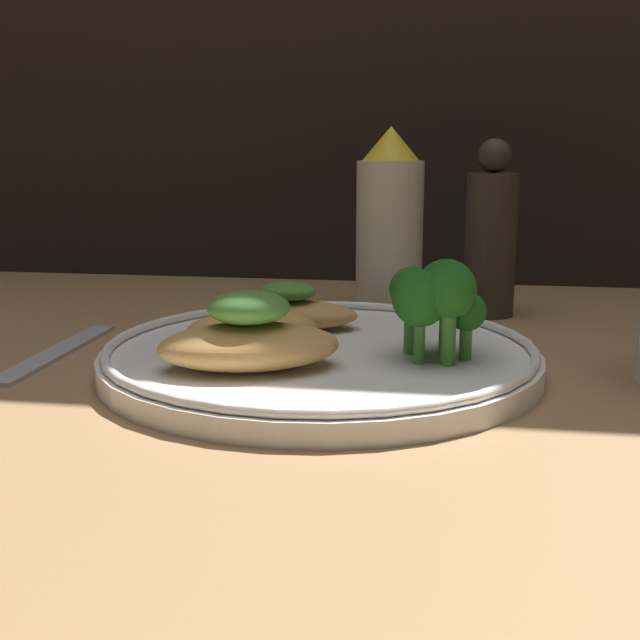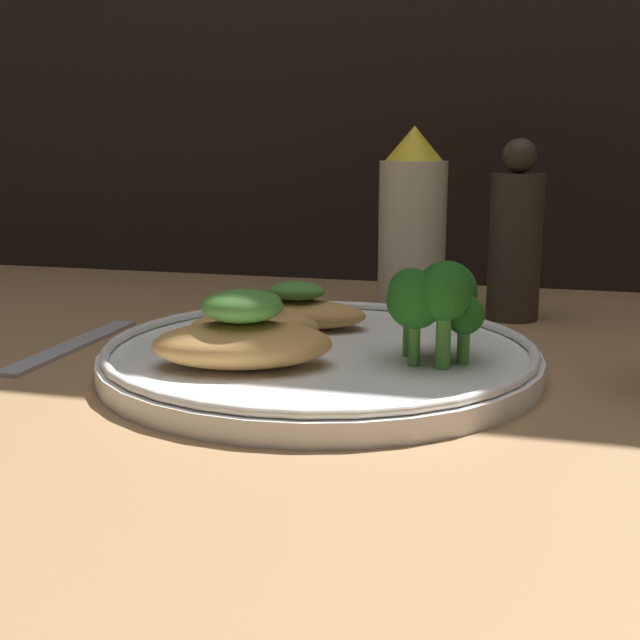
{
  "view_description": "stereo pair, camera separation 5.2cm",
  "coord_description": "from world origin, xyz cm",
  "px_view_note": "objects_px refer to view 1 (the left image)",
  "views": [
    {
      "loc": [
        8.07,
        -50.44,
        14.53
      ],
      "look_at": [
        0.0,
        0.0,
        3.4
      ],
      "focal_mm": 45.0,
      "sensor_mm": 36.0,
      "label": 1
    },
    {
      "loc": [
        13.18,
        -49.35,
        14.53
      ],
      "look_at": [
        0.0,
        0.0,
        3.4
      ],
      "focal_mm": 45.0,
      "sensor_mm": 36.0,
      "label": 2
    }
  ],
  "objects_px": {
    "broccoli_bunch": "(438,296)",
    "pepper_grinder": "(491,237)",
    "sauce_bottle": "(389,225)",
    "plate": "(320,356)"
  },
  "relations": [
    {
      "from": "broccoli_bunch",
      "to": "pepper_grinder",
      "type": "bearing_deg",
      "value": 78.67
    },
    {
      "from": "pepper_grinder",
      "to": "sauce_bottle",
      "type": "bearing_deg",
      "value": 180.0
    },
    {
      "from": "sauce_bottle",
      "to": "pepper_grinder",
      "type": "bearing_deg",
      "value": 0.0
    },
    {
      "from": "plate",
      "to": "pepper_grinder",
      "type": "bearing_deg",
      "value": 59.41
    },
    {
      "from": "plate",
      "to": "broccoli_bunch",
      "type": "bearing_deg",
      "value": -7.09
    },
    {
      "from": "sauce_bottle",
      "to": "pepper_grinder",
      "type": "distance_m",
      "value": 0.09
    },
    {
      "from": "pepper_grinder",
      "to": "plate",
      "type": "bearing_deg",
      "value": -120.59
    },
    {
      "from": "broccoli_bunch",
      "to": "pepper_grinder",
      "type": "distance_m",
      "value": 0.21
    },
    {
      "from": "sauce_bottle",
      "to": "plate",
      "type": "bearing_deg",
      "value": -98.57
    },
    {
      "from": "sauce_bottle",
      "to": "pepper_grinder",
      "type": "relative_size",
      "value": 1.07
    }
  ]
}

